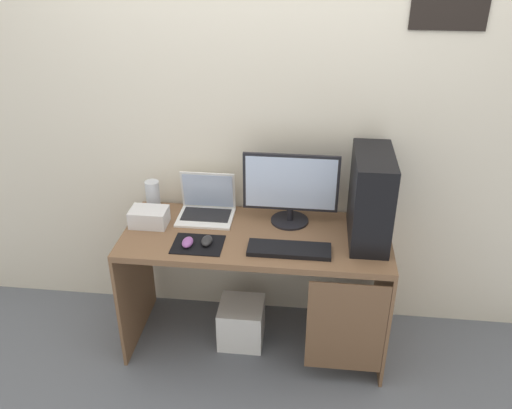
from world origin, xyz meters
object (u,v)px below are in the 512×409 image
object	(u,v)px
monitor	(291,189)
subwoofer	(242,322)
speaker	(153,196)
projector	(149,217)
keyboard	(289,250)
pc_tower	(371,198)
mouse_left	(207,241)
mouse_right	(188,242)
laptop	(206,207)

from	to	relation	value
monitor	subwoofer	bearing A→B (deg)	-147.90
monitor	speaker	bearing A→B (deg)	176.46
projector	subwoofer	distance (m)	0.83
keyboard	pc_tower	bearing A→B (deg)	24.93
monitor	keyboard	size ratio (longest dim) A/B	1.22
projector	mouse_left	bearing A→B (deg)	-25.11
monitor	mouse_left	world-z (taller)	monitor
speaker	mouse_left	size ratio (longest dim) A/B	1.91
pc_tower	speaker	size ratio (longest dim) A/B	2.57
speaker	keyboard	xyz separation A→B (m)	(0.80, -0.34, -0.08)
projector	subwoofer	size ratio (longest dim) A/B	0.79
mouse_right	subwoofer	bearing A→B (deg)	29.43
monitor	projector	xyz separation A→B (m)	(-0.76, -0.11, -0.16)
laptop	mouse_right	bearing A→B (deg)	-96.23
laptop	projector	bearing A→B (deg)	-154.81
monitor	mouse_right	distance (m)	0.62
pc_tower	projector	size ratio (longest dim) A/B	2.35
speaker	keyboard	bearing A→B (deg)	-23.39
speaker	laptop	bearing A→B (deg)	-4.21
pc_tower	subwoofer	bearing A→B (deg)	-175.91
pc_tower	monitor	size ratio (longest dim) A/B	0.92
monitor	laptop	distance (m)	0.50
laptop	mouse_left	distance (m)	0.31
projector	mouse_left	size ratio (longest dim) A/B	2.08
keyboard	mouse_left	distance (m)	0.43
projector	monitor	bearing A→B (deg)	8.35
mouse_right	pc_tower	bearing A→B (deg)	11.67
laptop	keyboard	size ratio (longest dim) A/B	0.73
projector	keyboard	distance (m)	0.80
mouse_left	mouse_right	distance (m)	0.10
subwoofer	laptop	bearing A→B (deg)	139.39
speaker	subwoofer	world-z (taller)	speaker
mouse_left	subwoofer	size ratio (longest dim) A/B	0.38
speaker	subwoofer	distance (m)	0.90
speaker	mouse_left	world-z (taller)	speaker
projector	mouse_left	world-z (taller)	projector
pc_tower	projector	bearing A→B (deg)	179.99
keyboard	mouse_right	distance (m)	0.52
monitor	mouse_right	size ratio (longest dim) A/B	5.34
laptop	mouse_right	size ratio (longest dim) A/B	3.20
speaker	subwoofer	xyz separation A→B (m)	(0.53, -0.21, -0.70)
mouse_right	speaker	bearing A→B (deg)	128.29
keyboard	subwoofer	size ratio (longest dim) A/B	1.65
monitor	keyboard	xyz separation A→B (m)	(0.01, -0.30, -0.20)
pc_tower	mouse_right	distance (m)	0.96
mouse_left	mouse_right	xyz separation A→B (m)	(-0.09, -0.03, 0.00)
mouse_left	monitor	bearing A→B (deg)	33.94
mouse_right	laptop	bearing A→B (deg)	83.77
keyboard	mouse_left	size ratio (longest dim) A/B	4.38
laptop	speaker	world-z (taller)	laptop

